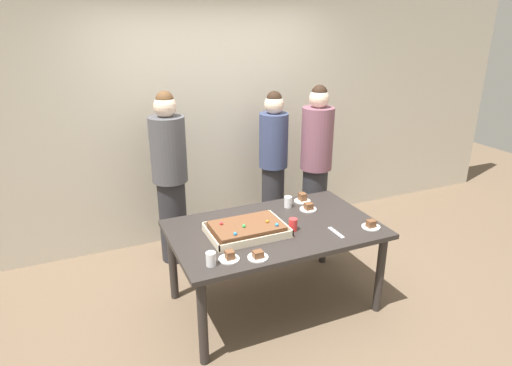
{
  "coord_description": "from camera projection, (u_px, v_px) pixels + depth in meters",
  "views": [
    {
      "loc": [
        -1.45,
        -2.91,
        2.35
      ],
      "look_at": [
        -0.1,
        0.15,
        1.09
      ],
      "focal_mm": 31.0,
      "sensor_mm": 36.0,
      "label": 1
    }
  ],
  "objects": [
    {
      "name": "ground_plane",
      "position": [
        273.0,
        303.0,
        3.87
      ],
      "size": [
        12.0,
        12.0,
        0.0
      ],
      "primitive_type": "plane",
      "color": "brown"
    },
    {
      "name": "interior_back_panel",
      "position": [
        210.0,
        102.0,
        4.71
      ],
      "size": [
        8.0,
        0.12,
        3.0
      ],
      "primitive_type": "cube",
      "color": "beige",
      "rests_on": "ground_plane"
    },
    {
      "name": "party_table",
      "position": [
        275.0,
        236.0,
        3.64
      ],
      "size": [
        1.69,
        1.03,
        0.74
      ],
      "color": "#2D2826",
      "rests_on": "ground_plane"
    },
    {
      "name": "sheet_cake",
      "position": [
        247.0,
        229.0,
        3.49
      ],
      "size": [
        0.61,
        0.43,
        0.1
      ],
      "color": "beige",
      "rests_on": "party_table"
    },
    {
      "name": "plated_slice_near_left",
      "position": [
        229.0,
        257.0,
        3.12
      ],
      "size": [
        0.15,
        0.15,
        0.07
      ],
      "color": "white",
      "rests_on": "party_table"
    },
    {
      "name": "plated_slice_near_right",
      "position": [
        308.0,
        208.0,
        3.92
      ],
      "size": [
        0.15,
        0.15,
        0.07
      ],
      "color": "white",
      "rests_on": "party_table"
    },
    {
      "name": "plated_slice_far_left",
      "position": [
        302.0,
        199.0,
        4.11
      ],
      "size": [
        0.15,
        0.15,
        0.08
      ],
      "color": "white",
      "rests_on": "party_table"
    },
    {
      "name": "plated_slice_far_right",
      "position": [
        371.0,
        225.0,
        3.59
      ],
      "size": [
        0.15,
        0.15,
        0.07
      ],
      "color": "white",
      "rests_on": "party_table"
    },
    {
      "name": "plated_slice_center_front",
      "position": [
        258.0,
        256.0,
        3.14
      ],
      "size": [
        0.15,
        0.15,
        0.06
      ],
      "color": "white",
      "rests_on": "party_table"
    },
    {
      "name": "drink_cup_nearest",
      "position": [
        293.0,
        224.0,
        3.54
      ],
      "size": [
        0.07,
        0.07,
        0.1
      ],
      "primitive_type": "cylinder",
      "color": "red",
      "rests_on": "party_table"
    },
    {
      "name": "drink_cup_middle",
      "position": [
        211.0,
        259.0,
        3.04
      ],
      "size": [
        0.07,
        0.07,
        0.1
      ],
      "primitive_type": "cylinder",
      "color": "white",
      "rests_on": "party_table"
    },
    {
      "name": "drink_cup_far_end",
      "position": [
        288.0,
        202.0,
        3.98
      ],
      "size": [
        0.07,
        0.07,
        0.1
      ],
      "primitive_type": "cylinder",
      "color": "white",
      "rests_on": "party_table"
    },
    {
      "name": "cake_server_utensil",
      "position": [
        336.0,
        233.0,
        3.51
      ],
      "size": [
        0.03,
        0.2,
        0.01
      ],
      "primitive_type": "cube",
      "color": "silver",
      "rests_on": "party_table"
    },
    {
      "name": "person_serving_front",
      "position": [
        273.0,
        165.0,
        4.71
      ],
      "size": [
        0.3,
        0.3,
        1.65
      ],
      "rotation": [
        0.0,
        0.0,
        -2.18
      ],
      "color": "#28282D",
      "rests_on": "ground_plane"
    },
    {
      "name": "person_green_shirt_behind",
      "position": [
        170.0,
        177.0,
        4.28
      ],
      "size": [
        0.34,
        0.34,
        1.73
      ],
      "rotation": [
        0.0,
        0.0,
        -1.28
      ],
      "color": "#28282D",
      "rests_on": "ground_plane"
    },
    {
      "name": "person_striped_tie_right",
      "position": [
        316.0,
        164.0,
        4.63
      ],
      "size": [
        0.33,
        0.33,
        1.73
      ],
      "rotation": [
        0.0,
        0.0,
        -2.49
      ],
      "color": "#28282D",
      "rests_on": "ground_plane"
    }
  ]
}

